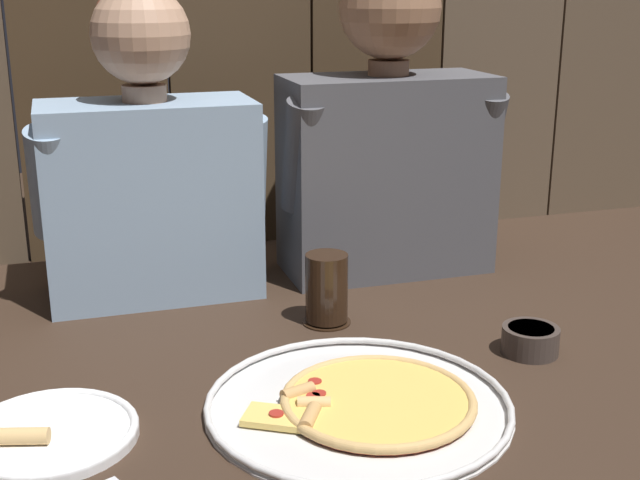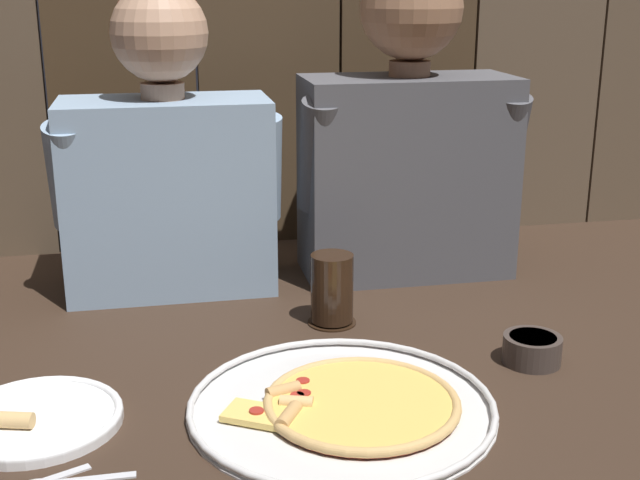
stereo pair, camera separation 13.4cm
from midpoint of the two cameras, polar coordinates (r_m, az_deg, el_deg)
The scene contains 7 objects.
ground_plane at distance 1.32m, azimuth 4.09°, elevation -8.81°, with size 3.20×3.20×0.00m, color #332319.
pizza_tray at distance 1.20m, azimuth 5.09°, elevation -11.10°, with size 0.43×0.43×0.03m.
dinner_plate at distance 1.20m, azimuth -15.65°, elevation -11.64°, with size 0.23×0.23×0.03m.
drinking_glass at distance 1.46m, azimuth 3.45°, elevation -3.44°, with size 0.09×0.09×0.13m.
dipping_bowl at distance 1.38m, azimuth 16.89°, elevation -7.05°, with size 0.09×0.09×0.04m.
diner_left at distance 1.60m, azimuth -8.02°, elevation 5.64°, with size 0.42×0.21×0.58m.
diner_right at distance 1.68m, azimuth 8.25°, elevation 7.47°, with size 0.45×0.21×0.63m.
Camera 2 is at (-0.26, -1.15, 0.58)m, focal length 47.30 mm.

